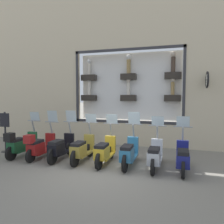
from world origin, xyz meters
TOP-DOWN VIEW (x-y plane):
  - ground_plane at (0.00, 0.00)m, footprint 120.00×120.00m
  - building_facade at (3.60, -0.00)m, footprint 1.25×36.00m
  - scooter_navy_0 at (0.50, -2.39)m, footprint 1.80×0.61m
  - scooter_silver_1 at (0.50, -1.57)m, footprint 1.80×0.60m
  - scooter_teal_2 at (0.51, -0.75)m, footprint 1.81×0.60m
  - scooter_yellow_3 at (0.51, 0.08)m, footprint 1.80×0.61m
  - scooter_olive_4 at (0.51, 0.90)m, footprint 1.81×0.60m
  - scooter_black_5 at (0.51, 1.72)m, footprint 1.81×0.61m
  - scooter_red_6 at (0.44, 2.54)m, footprint 1.79×0.61m
  - scooter_green_7 at (0.44, 3.36)m, footprint 1.80×0.61m
  - shop_sign_post at (0.87, 4.44)m, footprint 0.36×0.45m

SIDE VIEW (x-z plane):
  - ground_plane at x=0.00m, z-range 0.00..0.00m
  - scooter_navy_0 at x=0.50m, z-range -0.37..1.23m
  - scooter_silver_1 at x=0.50m, z-range -0.36..1.21m
  - scooter_yellow_3 at x=0.51m, z-range -0.36..1.24m
  - scooter_olive_4 at x=0.51m, z-range -0.35..1.24m
  - scooter_teal_2 at x=0.51m, z-range -0.40..1.30m
  - scooter_black_5 at x=0.51m, z-range -0.40..1.30m
  - scooter_red_6 at x=0.44m, z-range -0.38..1.31m
  - scooter_green_7 at x=0.44m, z-range -0.33..1.28m
  - shop_sign_post at x=0.87m, z-range 0.06..1.68m
  - building_facade at x=3.60m, z-range 0.09..9.99m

